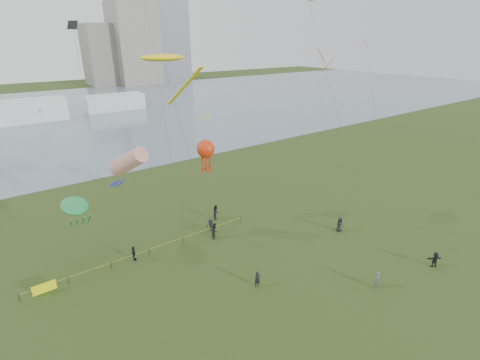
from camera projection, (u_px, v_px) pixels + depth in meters
ground_plane at (305, 296)px, 31.27m from camera, size 400.00×400.00×0.00m
lake at (67, 114)px, 106.18m from camera, size 400.00×120.00×0.08m
building_mid at (134, 44)px, 170.45m from camera, size 20.00×20.00×38.00m
building_low at (103, 55)px, 169.23m from camera, size 16.00×18.00×28.00m
pavilion_left at (22, 111)px, 94.78m from camera, size 22.00×8.00×6.00m
pavilion_right at (114, 102)px, 111.35m from camera, size 18.00×7.00×5.00m
fence at (89, 272)px, 33.58m from camera, size 24.07×0.07×1.05m
kite_flyer at (377, 280)px, 32.05m from camera, size 0.72×0.72×1.68m
spectator_a at (215, 231)px, 40.06m from camera, size 1.18×1.16×1.91m
spectator_b at (211, 226)px, 41.34m from camera, size 1.25×1.10×1.68m
spectator_c at (134, 253)px, 36.04m from camera, size 0.63×1.03×1.64m
spectator_d at (340, 224)px, 41.50m from camera, size 0.99×0.75×1.82m
spectator_e at (435, 260)px, 35.02m from camera, size 1.58×1.20×1.66m
spectator_f at (257, 279)px, 32.21m from camera, size 0.64×0.49×1.60m
spectator_g at (216, 212)px, 44.34m from camera, size 1.17×1.20×1.94m
kite_stingray at (163, 59)px, 34.18m from camera, size 4.62×9.92×20.12m
kite_windsock at (128, 162)px, 35.82m from camera, size 4.22×5.05×11.59m
kite_creature at (74, 206)px, 33.89m from camera, size 2.47×5.13×6.83m
kite_octopus at (206, 149)px, 40.70m from camera, size 2.14×6.49×10.60m
kite_delta at (325, 67)px, 36.54m from camera, size 6.05×15.68×20.52m
small_kites at (236, 14)px, 38.29m from camera, size 31.46×12.83×5.92m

